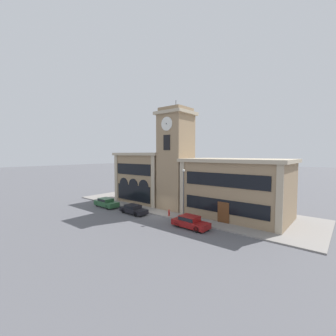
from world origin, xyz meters
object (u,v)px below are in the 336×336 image
object	(u,v)px
parked_car_far	(190,222)
fire_hydrant	(169,213)
parked_car_mid	(133,209)
street_lamp	(184,187)
parked_car_near	(106,202)

from	to	relation	value
parked_car_far	fire_hydrant	bearing A→B (deg)	159.51
parked_car_mid	street_lamp	bearing A→B (deg)	17.64
fire_hydrant	street_lamp	bearing A→B (deg)	0.23
street_lamp	parked_car_mid	bearing A→B (deg)	-164.60
parked_car_mid	street_lamp	size ratio (longest dim) A/B	0.69
parked_car_near	street_lamp	world-z (taller)	street_lamp
parked_car_near	parked_car_far	xyz separation A→B (m)	(16.26, 0.00, 0.01)
parked_car_mid	street_lamp	distance (m)	8.44
street_lamp	fire_hydrant	bearing A→B (deg)	-179.77
parked_car_near	street_lamp	bearing A→B (deg)	10.54
parked_car_far	street_lamp	size ratio (longest dim) A/B	0.70
parked_car_mid	parked_car_far	distance (m)	9.75
street_lamp	fire_hydrant	world-z (taller)	street_lamp
parked_car_near	street_lamp	size ratio (longest dim) A/B	0.73
parked_car_near	fire_hydrant	distance (m)	11.63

